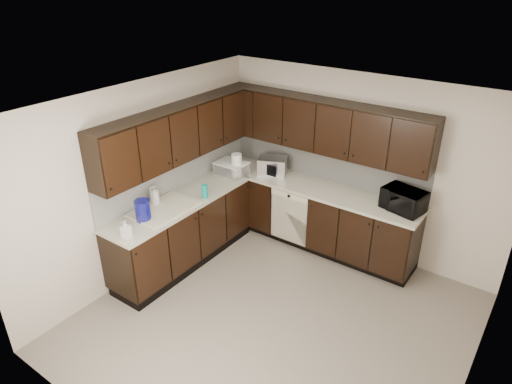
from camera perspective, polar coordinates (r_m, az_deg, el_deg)
floor at (r=5.47m, az=2.37°, el=-15.87°), size 4.00×4.00×0.00m
ceiling at (r=4.21m, az=3.02°, el=10.12°), size 4.00×4.00×0.00m
wall_back at (r=6.31m, az=12.62°, el=3.20°), size 4.00×0.02×2.50m
wall_left at (r=5.90m, az=-13.84°, el=1.38°), size 0.02×4.00×2.50m
wall_right at (r=4.20m, az=26.79°, el=-12.36°), size 0.02×4.00×2.50m
wall_front at (r=3.55m, az=-16.22°, el=-18.20°), size 4.00×0.02×2.50m
lower_cabinets at (r=6.42m, az=0.37°, el=-4.10°), size 3.00×2.80×0.90m
countertop at (r=6.17m, az=0.35°, el=-0.06°), size 3.03×2.83×0.04m
backsplash at (r=6.33m, az=-0.10°, el=3.24°), size 3.00×2.80×0.48m
upper_cabinets at (r=5.96m, az=0.16°, el=7.83°), size 3.00×2.80×0.70m
dishwasher at (r=6.42m, az=4.15°, el=-2.77°), size 0.58×0.04×0.78m
sink at (r=5.85m, az=-11.45°, el=-2.70°), size 0.54×0.82×0.42m
microwave at (r=5.92m, az=17.95°, el=-0.95°), size 0.56×0.44×0.28m
soap_bottle_a at (r=5.30m, az=-15.97°, el=-4.47°), size 0.10×0.10×0.21m
soap_bottle_b at (r=5.91m, az=-12.48°, el=-0.36°), size 0.11×0.11×0.27m
toaster_oven at (r=6.63m, az=2.08°, el=3.28°), size 0.49×0.43×0.25m
storage_bin at (r=6.66m, az=-3.09°, el=2.98°), size 0.45×0.34×0.17m
blue_pitcher at (r=5.58m, az=-13.99°, el=-2.25°), size 0.24×0.24×0.27m
teal_tumbler at (r=5.99m, az=-6.44°, el=0.09°), size 0.10×0.10×0.18m
paper_towel_roll at (r=6.57m, az=-2.43°, el=3.42°), size 0.18×0.18×0.33m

